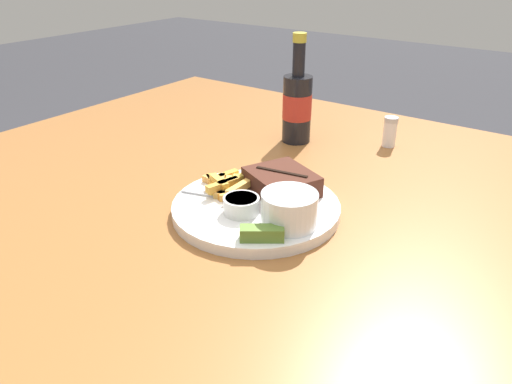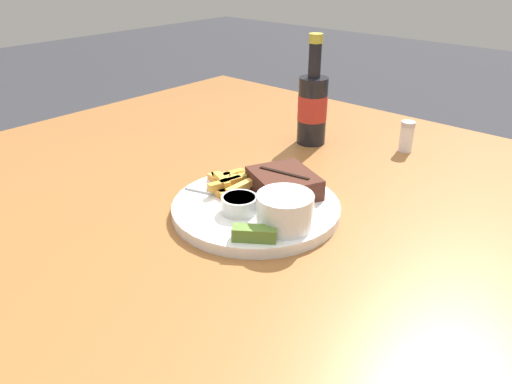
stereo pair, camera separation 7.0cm
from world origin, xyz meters
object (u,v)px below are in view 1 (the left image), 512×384
Objects in this scene: beer_bottle at (297,105)px; salt_shaker at (390,132)px; dinner_plate at (256,208)px; pickle_spear at (262,233)px; knife_utensil at (259,193)px; coleslaw_cup at (289,207)px; fork_utensil at (216,196)px; dipping_sauce_cup at (240,204)px; steak_portion at (281,182)px.

beer_bottle is 0.21m from salt_shaker.
dinner_plate is 1.17× the size of beer_bottle.
pickle_spear is 0.14m from knife_utensil.
coleslaw_cup is 0.06m from pickle_spear.
dinner_plate is 0.07m from fork_utensil.
salt_shaker is (0.06, 0.41, 0.02)m from dinner_plate.
dinner_plate is 0.11m from pickle_spear.
dipping_sauce_cup is 0.24× the size of beer_bottle.
fork_utensil is 0.35m from beer_bottle.
steak_portion is 0.30m from beer_bottle.
coleslaw_cup reaches higher than salt_shaker.
steak_portion is 0.59× the size of beer_bottle.
coleslaw_cup reaches higher than dinner_plate.
dipping_sauce_cup reaches higher than fork_utensil.
steak_portion reaches higher than pickle_spear.
beer_bottle is at bearing 82.64° from fork_utensil.
dinner_plate is 4.28× the size of pickle_spear.
beer_bottle is at bearing 116.80° from steak_portion.
pickle_spear is 0.48× the size of fork_utensil.
pickle_spear is at bearing -88.31° from salt_shaker.
knife_utensil is at bearing -100.52° from salt_shaker.
fork_utensil is 0.45m from salt_shaker.
knife_utensil is 0.32m from beer_bottle.
knife_utensil is (-0.01, 0.07, -0.01)m from dipping_sauce_cup.
steak_portion is 0.10m from dipping_sauce_cup.
steak_portion is 0.16m from pickle_spear.
steak_portion is 0.11m from fork_utensil.
dinner_plate is at bearing 130.20° from pickle_spear.
dipping_sauce_cup is 0.45m from salt_shaker.
pickle_spear is (0.06, -0.14, -0.01)m from steak_portion.
beer_bottle is at bearing 110.89° from dinner_plate.
dipping_sauce_cup is 0.07m from knife_utensil.
dipping_sauce_cup is at bearing -71.58° from beer_bottle.
knife_utensil is 0.39m from salt_shaker.
fork_utensil is at bearing -106.12° from salt_shaker.
dipping_sauce_cup is at bearing -93.89° from dinner_plate.
fork_utensil is at bearing -163.51° from dinner_plate.
coleslaw_cup is at bearing -87.05° from salt_shaker.
salt_shaker reaches higher than dipping_sauce_cup.
dipping_sauce_cup is 0.09m from pickle_spear.
pickle_spear reaches higher than dinner_plate.
coleslaw_cup is 0.08m from dipping_sauce_cup.
fork_utensil is at bearing 155.09° from pickle_spear.
steak_portion is at bearing -45.93° from knife_utensil.
salt_shaker is at bearing 26.67° from beer_bottle.
dipping_sauce_cup reaches higher than dinner_plate.
pickle_spear is at bearing -66.74° from steak_portion.
fork_utensil is (-0.14, 0.06, -0.01)m from pickle_spear.
pickle_spear is at bearing -49.80° from dinner_plate.
beer_bottle is (-0.12, 0.32, 0.07)m from dinner_plate.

